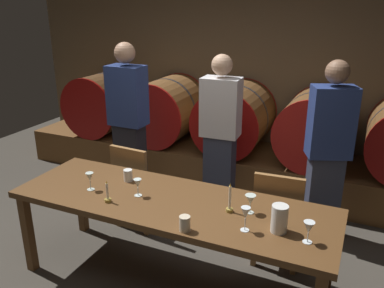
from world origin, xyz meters
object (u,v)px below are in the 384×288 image
guest_right (328,152)px  cup_right (185,224)px  candle_left (108,196)px  guest_center (220,137)px  candle_right (230,204)px  wine_glass_far_right (309,228)px  dining_table (171,208)px  cup_left (128,175)px  wine_barrel_far_left (105,103)px  wine_barrel_left (167,110)px  wine_glass_center (250,200)px  wine_glass_right (246,214)px  wine_barrel_center (235,118)px  pitcher (279,219)px  chair_right (278,214)px  wine_glass_far_left (90,177)px  chair_left (136,182)px  wine_glass_left (138,184)px  guest_left (129,126)px  wine_barrel_right (316,128)px

guest_right → cup_right: size_ratio=16.12×
candle_left → guest_center: bearing=75.6°
candle_right → wine_glass_far_right: bearing=-16.1°
dining_table → cup_left: bearing=161.2°
guest_right → wine_glass_far_right: guest_right is taller
wine_barrel_far_left → cup_right: (2.34, -2.38, -0.04)m
wine_barrel_left → dining_table: size_ratio=0.35×
wine_barrel_left → dining_table: (1.10, -2.04, -0.16)m
wine_glass_center → wine_glass_right: wine_glass_right is taller
wine_barrel_center → cup_left: (-0.32, -1.88, -0.04)m
dining_table → pitcher: bearing=-6.4°
wine_barrel_far_left → pitcher: (2.91, -2.14, 0.00)m
chair_right → candle_left: (-1.13, -0.81, 0.30)m
wine_glass_far_left → wine_barrel_far_left: bearing=122.9°
wine_glass_right → cup_right: size_ratio=1.62×
wine_barrel_far_left → candle_left: bearing=-54.1°
wine_barrel_far_left → chair_right: size_ratio=1.00×
candle_right → wine_glass_far_left: candle_right is taller
dining_table → wine_glass_far_right: wine_glass_far_right is taller
chair_left → wine_glass_right: bearing=153.0°
wine_glass_left → cup_left: wine_glass_left is taller
guest_left → cup_right: guest_left is taller
chair_right → wine_glass_center: bearing=74.6°
guest_center → cup_left: 1.14m
wine_glass_center → pitcher: bearing=-33.4°
chair_left → wine_glass_left: wine_glass_left is taller
guest_right → wine_glass_far_right: size_ratio=11.66×
pitcher → wine_glass_far_left: 1.52m
candle_left → wine_glass_left: 0.24m
guest_right → wine_glass_right: (-0.36, -1.38, -0.01)m
guest_center → guest_right: size_ratio=0.99×
wine_barrel_left → wine_glass_right: wine_barrel_left is taller
wine_barrel_right → dining_table: size_ratio=0.35×
pitcher → wine_glass_far_left: size_ratio=1.28×
wine_barrel_left → cup_right: (1.38, -2.38, -0.04)m
guest_center → wine_glass_far_left: guest_center is taller
dining_table → wine_glass_center: size_ratio=17.83×
wine_barrel_left → candle_left: (0.68, -2.26, -0.05)m
guest_center → cup_left: bearing=65.0°
guest_center → candle_left: guest_center is taller
wine_glass_center → cup_left: 1.09m
wine_barrel_right → wine_glass_left: wine_barrel_right is taller
wine_barrel_left → wine_barrel_right: bearing=0.0°
guest_right → cup_right: 1.70m
wine_barrel_left → wine_glass_right: size_ratio=5.15×
dining_table → wine_glass_far_left: size_ratio=16.91×
chair_left → chair_right: bearing=-177.7°
wine_barrel_right → dining_table: bearing=-111.0°
candle_right → wine_glass_center: (0.14, 0.05, 0.04)m
guest_left → cup_right: bearing=134.3°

